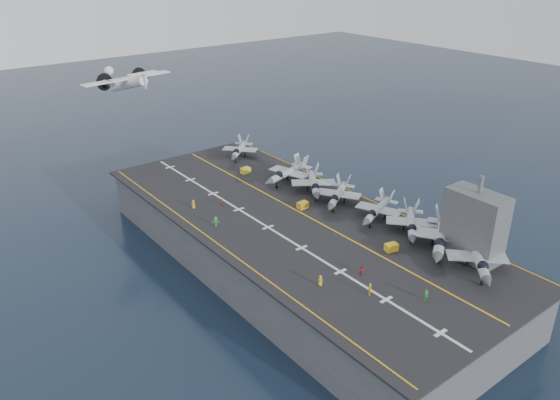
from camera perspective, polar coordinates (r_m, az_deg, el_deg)
ground at (r=112.55m, az=1.26°, el=-6.70°), size 500.00×500.00×0.00m
hull at (r=110.03m, az=1.28°, el=-4.48°), size 36.00×90.00×10.00m
flight_deck at (r=107.59m, az=1.31°, el=-2.06°), size 38.00×92.00×0.40m
foul_line at (r=109.22m, az=2.53°, el=-1.52°), size 0.35×90.00×0.02m
landing_centerline at (r=104.22m, az=-1.26°, el=-2.86°), size 0.50×90.00×0.02m
deck_edge_port at (r=98.88m, az=-6.40°, el=-4.65°), size 0.25×90.00×0.02m
deck_edge_stbd at (r=118.94m, az=8.25°, el=0.51°), size 0.25×90.00×0.02m
island_superstructure at (r=96.82m, az=19.74°, el=-1.73°), size 5.00×10.00×15.00m
fighter_jet_0 at (r=94.98m, az=20.01°, el=-5.69°), size 17.31×17.35×5.11m
fighter_jet_1 at (r=99.19m, az=16.48°, el=-3.62°), size 19.84×18.18×5.73m
fighter_jet_2 at (r=103.60m, az=13.56°, el=-2.30°), size 16.41×16.04×4.79m
fighter_jet_3 at (r=107.59m, az=10.15°, el=-0.98°), size 15.71×13.24×4.64m
fighter_jet_4 at (r=112.98m, az=6.07°, el=0.61°), size 16.49×15.19×4.76m
fighter_jet_5 at (r=117.77m, az=3.55°, el=1.79°), size 16.10×17.22×4.98m
fighter_jet_6 at (r=123.31m, az=0.80°, el=2.95°), size 16.66×13.20×5.09m
fighter_jet_8 at (r=138.98m, az=-4.28°, el=5.31°), size 15.59×15.26×4.55m
tow_cart_a at (r=98.09m, az=11.56°, el=-4.86°), size 2.49×1.92×1.33m
tow_cart_b at (r=111.69m, az=2.39°, el=-0.53°), size 2.32×1.58×1.34m
tow_cart_c at (r=129.58m, az=-3.62°, el=3.11°), size 2.31×1.59×1.33m
crew_0 at (r=86.79m, az=4.24°, el=-8.40°), size 1.03×1.27×1.83m
crew_1 at (r=85.57m, az=9.35°, el=-9.18°), size 1.16×1.38×1.97m
crew_3 at (r=104.76m, az=-6.73°, el=-2.27°), size 1.46×1.36×2.03m
crew_4 at (r=113.21m, az=-6.12°, el=-0.22°), size 1.14×1.11×1.59m
crew_5 at (r=112.82m, az=-9.04°, el=-0.43°), size 1.07×1.27×1.80m
crew_6 at (r=86.08m, az=15.03°, el=-9.57°), size 1.37×1.21×1.91m
crew_7 at (r=90.41m, az=8.57°, el=-7.25°), size 1.06×0.81×1.60m
transport_plane at (r=141.70m, az=-15.60°, el=11.61°), size 25.56×19.19×5.56m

